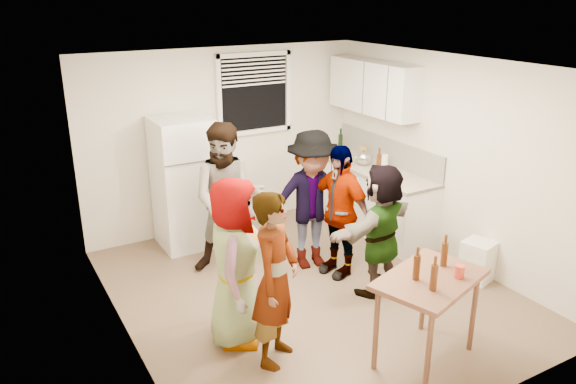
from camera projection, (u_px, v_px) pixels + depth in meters
room at (310, 290)px, 6.33m from camera, size 4.00×4.50×2.50m
window at (254, 94)px, 7.72m from camera, size 1.12×0.10×1.06m
refrigerator at (184, 183)px, 7.23m from camera, size 0.70×0.70×1.70m
counter_lower at (369, 198)px, 7.92m from camera, size 0.60×2.20×0.86m
countertop at (371, 167)px, 7.77m from camera, size 0.64×2.22×0.04m
backsplash at (388, 151)px, 7.83m from camera, size 0.03×2.20×0.36m
upper_cabinets at (373, 87)px, 7.63m from camera, size 0.34×1.60×0.70m
kettle at (364, 165)px, 7.82m from camera, size 0.31×0.29×0.22m
paper_towel at (383, 172)px, 7.51m from camera, size 0.11×0.11×0.24m
wine_bottle at (340, 152)px, 8.45m from camera, size 0.07×0.07×0.26m
beer_bottle_counter at (378, 173)px, 7.48m from camera, size 0.07×0.07×0.25m
blue_cup at (388, 183)px, 7.07m from camera, size 0.09×0.09×0.13m
picture_frame at (364, 151)px, 8.22m from camera, size 0.02×0.16×0.14m
trash_bin at (478, 260)px, 6.49m from camera, size 0.40×0.40×0.48m
serving_table at (422, 358)px, 5.16m from camera, size 1.15×0.94×0.84m
beer_bottle_table at (416, 279)px, 4.84m from camera, size 0.06×0.06×0.23m
red_cup at (459, 277)px, 4.87m from camera, size 0.09×0.09×0.11m
guest_grey at (238, 338)px, 5.46m from camera, size 1.82×1.56×0.52m
guest_stripe at (276, 357)px, 5.17m from camera, size 1.51×1.61×0.39m
guest_back_left at (231, 269)px, 6.82m from camera, size 1.58×2.01×0.69m
guest_back_right at (311, 264)px, 6.93m from camera, size 1.33×1.84×0.63m
guest_black at (337, 272)px, 6.75m from camera, size 1.73×1.22×0.38m
guest_orange at (377, 289)px, 6.36m from camera, size 1.77×1.84×0.44m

